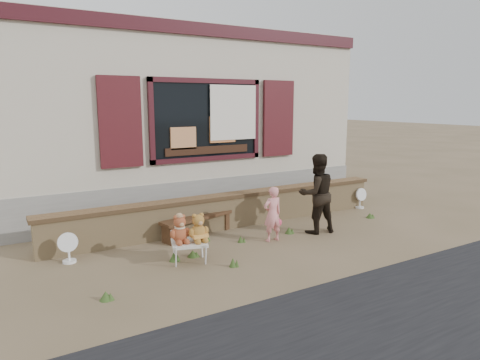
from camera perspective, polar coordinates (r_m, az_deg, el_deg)
ground at (r=7.66m, az=2.29°, el=-8.09°), size 80.00×80.00×0.00m
shopfront at (r=11.31m, az=-10.11°, el=8.05°), size 8.04×5.13×4.00m
brick_wall at (r=8.38m, az=-1.38°, el=-4.01°), size 7.10×0.36×0.67m
bench at (r=7.88m, az=-5.74°, el=-5.49°), size 1.50×0.68×0.38m
folding_chair at (r=6.64m, az=-6.78°, el=-8.41°), size 0.64×0.60×0.32m
teddy_bear_left at (r=6.55m, az=-8.05°, el=-6.40°), size 0.39×0.36×0.44m
teddy_bear_right at (r=6.58m, az=-5.61°, el=-6.24°), size 0.40×0.37×0.45m
child at (r=7.53m, az=4.35°, el=-4.54°), size 0.36×0.24×0.98m
adult at (r=8.07m, az=10.18°, el=-1.80°), size 0.80×0.66×1.49m
fan_left at (r=7.08m, az=-21.90°, el=-8.34°), size 0.31×0.20×0.48m
fan_right at (r=10.26m, az=15.71°, el=-2.33°), size 0.29×0.20×0.47m
grass_tufts at (r=7.19m, az=-0.19°, el=-8.80°), size 5.90×1.58×0.14m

